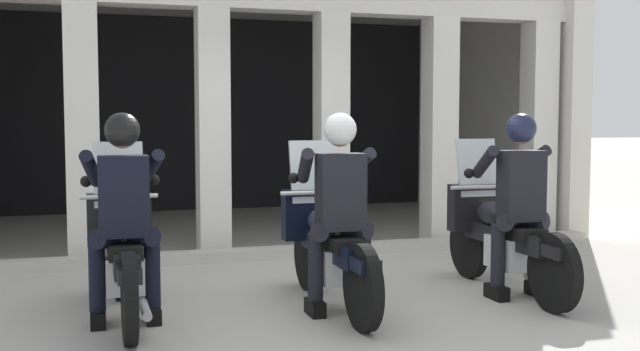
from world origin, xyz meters
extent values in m
plane|color=#A8A59E|center=(0.00, 3.00, 0.00)|extent=(80.00, 80.00, 0.00)
cube|color=black|center=(0.20, 6.79, 1.60)|extent=(8.03, 0.24, 3.20)
cube|color=silver|center=(4.11, 4.54, 1.60)|extent=(0.30, 4.89, 3.20)
cube|color=silver|center=(-1.91, 2.45, 1.38)|extent=(0.35, 0.36, 2.76)
cube|color=silver|center=(-0.51, 2.45, 1.38)|extent=(0.35, 0.36, 2.76)
cube|color=silver|center=(0.90, 2.45, 1.38)|extent=(0.35, 0.36, 2.76)
cube|color=silver|center=(2.30, 2.45, 1.38)|extent=(0.35, 0.36, 2.76)
cube|color=silver|center=(3.71, 2.45, 1.38)|extent=(0.35, 0.36, 2.76)
cube|color=#B7B5AD|center=(0.20, 1.95, 0.06)|extent=(7.63, 0.24, 0.12)
cylinder|color=black|center=(-1.63, 0.52, 0.32)|extent=(0.09, 0.64, 0.64)
cylinder|color=black|center=(-1.63, -0.88, 0.32)|extent=(0.09, 0.64, 0.64)
cube|color=black|center=(-1.63, 0.52, 0.53)|extent=(0.14, 0.44, 0.08)
cube|color=silver|center=(-1.63, -0.23, 0.37)|extent=(0.28, 0.44, 0.28)
cube|color=black|center=(-1.63, -0.18, 0.50)|extent=(0.18, 1.24, 0.16)
ellipsoid|color=#1E2338|center=(-1.63, 0.04, 0.68)|extent=(0.26, 0.48, 0.22)
cube|color=black|center=(-1.63, -0.36, 0.57)|extent=(0.24, 0.52, 0.10)
cube|color=black|center=(-1.63, -0.82, 0.50)|extent=(0.16, 0.48, 0.10)
cylinder|color=silver|center=(-1.63, 0.46, 0.56)|extent=(0.05, 0.24, 0.53)
cube|color=black|center=(-1.63, 0.40, 0.70)|extent=(0.52, 0.16, 0.44)
sphere|color=silver|center=(-1.63, 0.50, 0.72)|extent=(0.18, 0.18, 0.18)
cube|color=silver|center=(-1.63, 0.38, 1.07)|extent=(0.40, 0.14, 0.54)
cylinder|color=silver|center=(-1.63, 0.30, 0.90)|extent=(0.62, 0.04, 0.04)
cylinder|color=silver|center=(-1.51, -0.58, 0.18)|extent=(0.07, 0.55, 0.07)
cube|color=black|center=(-1.63, -0.38, 0.97)|extent=(0.36, 0.22, 0.60)
cube|color=#14193F|center=(-1.63, -0.26, 0.99)|extent=(0.05, 0.02, 0.32)
sphere|color=#936B51|center=(-1.63, -0.36, 1.43)|extent=(0.21, 0.21, 0.21)
sphere|color=black|center=(-1.63, -0.36, 1.46)|extent=(0.26, 0.26, 0.26)
cylinder|color=black|center=(-1.49, -0.36, 0.66)|extent=(0.26, 0.29, 0.17)
cylinder|color=black|center=(-1.43, -0.36, 0.39)|extent=(0.12, 0.12, 0.53)
cube|color=black|center=(-1.43, -0.35, 0.06)|extent=(0.11, 0.26, 0.12)
cylinder|color=black|center=(-1.77, -0.36, 0.66)|extent=(0.26, 0.29, 0.17)
cylinder|color=black|center=(-1.83, -0.36, 0.39)|extent=(0.12, 0.12, 0.53)
cube|color=black|center=(-1.83, -0.35, 0.06)|extent=(0.11, 0.26, 0.12)
cylinder|color=black|center=(-1.41, -0.15, 1.16)|extent=(0.19, 0.48, 0.31)
sphere|color=black|center=(-1.37, 0.06, 1.05)|extent=(0.09, 0.09, 0.09)
cylinder|color=black|center=(-1.85, -0.15, 1.16)|extent=(0.19, 0.48, 0.31)
sphere|color=black|center=(-1.89, 0.06, 1.05)|extent=(0.09, 0.09, 0.09)
cylinder|color=black|center=(0.00, 0.36, 0.32)|extent=(0.09, 0.64, 0.64)
cylinder|color=black|center=(0.00, -1.04, 0.32)|extent=(0.09, 0.64, 0.64)
cube|color=black|center=(0.00, 0.36, 0.53)|extent=(0.14, 0.44, 0.08)
cube|color=silver|center=(0.00, -0.39, 0.37)|extent=(0.28, 0.44, 0.28)
cube|color=black|center=(0.00, -0.34, 0.50)|extent=(0.18, 1.24, 0.16)
ellipsoid|color=#1E2338|center=(0.00, -0.12, 0.68)|extent=(0.26, 0.48, 0.22)
cube|color=black|center=(0.00, -0.52, 0.57)|extent=(0.24, 0.52, 0.10)
cube|color=black|center=(0.00, -0.98, 0.50)|extent=(0.16, 0.48, 0.10)
cylinder|color=silver|center=(0.00, 0.30, 0.56)|extent=(0.05, 0.24, 0.53)
cube|color=black|center=(0.00, 0.24, 0.70)|extent=(0.52, 0.16, 0.44)
sphere|color=silver|center=(0.00, 0.34, 0.72)|extent=(0.18, 0.18, 0.18)
cube|color=silver|center=(0.00, 0.22, 1.07)|extent=(0.40, 0.14, 0.54)
cylinder|color=silver|center=(0.00, 0.14, 0.90)|extent=(0.62, 0.04, 0.04)
cylinder|color=silver|center=(0.12, -0.74, 0.18)|extent=(0.07, 0.55, 0.07)
cube|color=black|center=(0.00, -0.54, 0.97)|extent=(0.36, 0.22, 0.60)
cube|color=#14193F|center=(0.00, -0.42, 0.99)|extent=(0.05, 0.02, 0.32)
sphere|color=tan|center=(0.00, -0.52, 1.43)|extent=(0.21, 0.21, 0.21)
sphere|color=silver|center=(0.00, -0.52, 1.46)|extent=(0.26, 0.26, 0.26)
cylinder|color=black|center=(0.14, -0.52, 0.66)|extent=(0.26, 0.29, 0.17)
cylinder|color=black|center=(0.20, -0.52, 0.39)|extent=(0.12, 0.12, 0.53)
cube|color=black|center=(0.20, -0.51, 0.06)|extent=(0.11, 0.26, 0.12)
cylinder|color=black|center=(-0.14, -0.52, 0.66)|extent=(0.26, 0.29, 0.17)
cylinder|color=black|center=(-0.20, -0.52, 0.39)|extent=(0.12, 0.12, 0.53)
cube|color=black|center=(-0.20, -0.51, 0.06)|extent=(0.11, 0.26, 0.12)
cylinder|color=black|center=(0.22, -0.31, 1.16)|extent=(0.19, 0.48, 0.31)
sphere|color=black|center=(0.26, -0.10, 1.05)|extent=(0.09, 0.09, 0.09)
cylinder|color=black|center=(-0.22, -0.31, 1.16)|extent=(0.19, 0.48, 0.31)
sphere|color=black|center=(-0.26, -0.10, 1.05)|extent=(0.09, 0.09, 0.09)
cylinder|color=black|center=(1.63, 0.41, 0.32)|extent=(0.09, 0.64, 0.64)
cylinder|color=black|center=(1.63, -0.99, 0.32)|extent=(0.09, 0.64, 0.64)
cube|color=black|center=(1.63, 0.41, 0.53)|extent=(0.14, 0.44, 0.08)
cube|color=silver|center=(1.63, -0.34, 0.37)|extent=(0.28, 0.44, 0.28)
cube|color=black|center=(1.63, -0.29, 0.50)|extent=(0.18, 1.24, 0.16)
ellipsoid|color=black|center=(1.63, -0.07, 0.68)|extent=(0.26, 0.48, 0.22)
cube|color=black|center=(1.63, -0.47, 0.57)|extent=(0.24, 0.52, 0.10)
cube|color=black|center=(1.63, -0.93, 0.50)|extent=(0.16, 0.48, 0.10)
cylinder|color=silver|center=(1.63, 0.35, 0.56)|extent=(0.05, 0.24, 0.53)
cube|color=black|center=(1.63, 0.29, 0.70)|extent=(0.52, 0.16, 0.44)
sphere|color=silver|center=(1.63, 0.39, 0.72)|extent=(0.18, 0.18, 0.18)
cube|color=silver|center=(1.63, 0.27, 1.07)|extent=(0.40, 0.14, 0.54)
cylinder|color=silver|center=(1.63, 0.19, 0.90)|extent=(0.62, 0.04, 0.04)
cylinder|color=silver|center=(1.75, -0.69, 0.18)|extent=(0.07, 0.55, 0.07)
cube|color=black|center=(1.63, -0.49, 0.97)|extent=(0.36, 0.22, 0.60)
cube|color=#591414|center=(1.63, -0.37, 0.99)|extent=(0.05, 0.02, 0.32)
sphere|color=tan|center=(1.63, -0.47, 1.43)|extent=(0.21, 0.21, 0.21)
sphere|color=#191E38|center=(1.63, -0.47, 1.46)|extent=(0.26, 0.26, 0.26)
cylinder|color=black|center=(1.77, -0.47, 0.66)|extent=(0.26, 0.29, 0.17)
cylinder|color=black|center=(1.83, -0.47, 0.39)|extent=(0.12, 0.12, 0.53)
cube|color=black|center=(1.83, -0.46, 0.06)|extent=(0.11, 0.26, 0.12)
cylinder|color=black|center=(1.49, -0.47, 0.66)|extent=(0.26, 0.29, 0.17)
cylinder|color=black|center=(1.43, -0.47, 0.39)|extent=(0.12, 0.12, 0.53)
cube|color=black|center=(1.43, -0.46, 0.06)|extent=(0.11, 0.26, 0.12)
cylinder|color=black|center=(1.85, -0.26, 1.16)|extent=(0.19, 0.48, 0.31)
sphere|color=black|center=(1.89, -0.05, 1.05)|extent=(0.09, 0.09, 0.09)
cylinder|color=black|center=(1.41, -0.26, 1.16)|extent=(0.19, 0.48, 0.31)
sphere|color=black|center=(1.37, -0.05, 1.05)|extent=(0.09, 0.09, 0.09)
camera|label=1|loc=(-1.92, -6.16, 1.55)|focal=43.03mm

